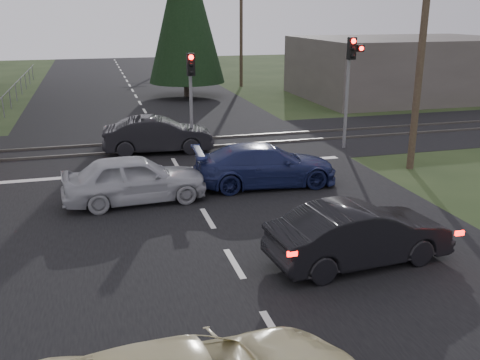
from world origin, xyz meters
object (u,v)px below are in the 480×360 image
object	(u,v)px
dark_hatchback	(359,234)
dark_car_far	(158,135)
traffic_signal_center	(191,85)
traffic_signal_right	(351,71)
blue_sedan	(265,165)
utility_pole_mid	(241,25)
utility_pole_far	(185,20)
silver_car	(135,179)
utility_pole_near	(422,40)

from	to	relation	value
dark_hatchback	dark_car_far	distance (m)	12.13
traffic_signal_center	dark_hatchback	distance (m)	11.72
traffic_signal_right	traffic_signal_center	distance (m)	6.68
traffic_signal_right	blue_sedan	world-z (taller)	traffic_signal_right
utility_pole_mid	utility_pole_far	size ratio (longest dim) A/B	1.00
silver_car	dark_hatchback	bearing A→B (deg)	-143.95
traffic_signal_center	utility_pole_far	world-z (taller)	utility_pole_far
utility_pole_near	utility_pole_mid	bearing A→B (deg)	90.00
traffic_signal_right	utility_pole_mid	distance (m)	20.60
traffic_signal_right	utility_pole_mid	world-z (taller)	utility_pole_mid
utility_pole_near	dark_car_far	size ratio (longest dim) A/B	1.98
traffic_signal_right	utility_pole_near	size ratio (longest dim) A/B	0.52
utility_pole_far	silver_car	distance (m)	51.22
traffic_signal_center	dark_hatchback	world-z (taller)	traffic_signal_center
blue_sedan	dark_car_far	size ratio (longest dim) A/B	1.08
utility_pole_mid	dark_hatchback	xyz separation A→B (m)	(-5.65, -30.71, -4.00)
utility_pole_far	utility_pole_near	bearing A→B (deg)	-90.00
blue_sedan	utility_pole_near	bearing A→B (deg)	-81.98
utility_pole_mid	dark_car_far	size ratio (longest dim) A/B	1.98
utility_pole_mid	blue_sedan	world-z (taller)	utility_pole_mid
traffic_signal_center	utility_pole_mid	world-z (taller)	utility_pole_mid
traffic_signal_center	blue_sedan	xyz separation A→B (m)	(1.56, -5.15, -2.10)
utility_pole_near	silver_car	size ratio (longest dim) A/B	2.04
traffic_signal_center	utility_pole_near	world-z (taller)	utility_pole_near
traffic_signal_center	dark_car_far	world-z (taller)	traffic_signal_center
traffic_signal_center	utility_pole_far	size ratio (longest dim) A/B	0.46
traffic_signal_right	silver_car	distance (m)	10.73
traffic_signal_center	traffic_signal_right	bearing A→B (deg)	-10.41
traffic_signal_right	utility_pole_far	size ratio (longest dim) A/B	0.52
blue_sedan	silver_car	bearing A→B (deg)	100.38
traffic_signal_center	utility_pole_mid	bearing A→B (deg)	68.79
traffic_signal_right	dark_hatchback	bearing A→B (deg)	-114.78
traffic_signal_center	silver_car	size ratio (longest dim) A/B	0.93
silver_car	blue_sedan	xyz separation A→B (m)	(4.42, 0.53, -0.04)
utility_pole_far	dark_hatchback	size ratio (longest dim) A/B	2.05
traffic_signal_right	utility_pole_near	world-z (taller)	utility_pole_near
utility_pole_mid	blue_sedan	size ratio (longest dim) A/B	1.84
silver_car	dark_car_far	size ratio (longest dim) A/B	0.97
utility_pole_far	silver_car	world-z (taller)	utility_pole_far
traffic_signal_center	utility_pole_far	bearing A→B (deg)	80.40
utility_pole_far	silver_car	bearing A→B (deg)	-101.71
dark_car_far	traffic_signal_center	bearing A→B (deg)	-97.83
traffic_signal_right	blue_sedan	distance (m)	6.87
traffic_signal_right	dark_hatchback	xyz separation A→B (m)	(-4.70, -10.18, -2.59)
traffic_signal_right	dark_car_far	xyz separation A→B (m)	(-7.95, 1.50, -2.57)
utility_pole_far	dark_car_far	distance (m)	45.09
dark_car_far	blue_sedan	bearing A→B (deg)	-147.34
traffic_signal_center	dark_hatchback	bearing A→B (deg)	-80.79
utility_pole_near	utility_pole_mid	distance (m)	24.00
utility_pole_mid	dark_hatchback	world-z (taller)	utility_pole_mid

